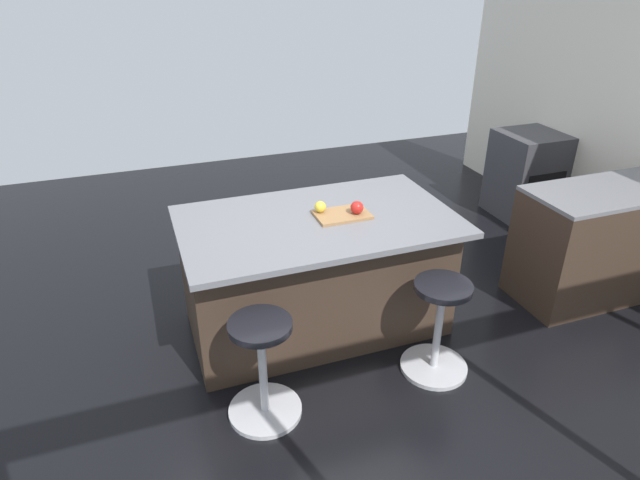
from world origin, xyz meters
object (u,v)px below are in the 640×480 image
(apple_yellow, at_px, (320,207))
(cutting_board, at_px, (342,215))
(stool_by_window, at_px, (438,330))
(apple_red, at_px, (357,208))
(oven_range, at_px, (526,175))
(kitchen_island, at_px, (315,272))
(stool_middle, at_px, (263,372))

(apple_yellow, bearing_deg, cutting_board, 152.41)
(stool_by_window, distance_m, apple_red, 0.95)
(oven_range, height_order, apple_yellow, apple_yellow)
(oven_range, distance_m, stool_by_window, 2.81)
(kitchen_island, bearing_deg, apple_yellow, -170.50)
(stool_by_window, height_order, apple_red, apple_red)
(oven_range, distance_m, stool_middle, 3.76)
(stool_by_window, height_order, stool_middle, same)
(oven_range, relative_size, stool_by_window, 1.32)
(kitchen_island, xyz_separation_m, apple_yellow, (-0.04, -0.01, 0.50))
(apple_red, bearing_deg, oven_range, -153.36)
(cutting_board, bearing_deg, apple_yellow, -27.59)
(kitchen_island, relative_size, stool_by_window, 2.77)
(apple_red, bearing_deg, stool_middle, 36.71)
(stool_by_window, xyz_separation_m, stool_middle, (1.15, 0.00, 0.00))
(oven_range, xyz_separation_m, apple_red, (2.43, 1.22, 0.52))
(apple_red, bearing_deg, stool_by_window, 116.78)
(kitchen_island, relative_size, apple_yellow, 23.69)
(stool_middle, distance_m, cutting_board, 1.16)
(kitchen_island, height_order, cutting_board, cutting_board)
(kitchen_island, relative_size, cutting_board, 5.08)
(oven_range, xyz_separation_m, cutting_board, (2.52, 1.18, 0.46))
(kitchen_island, xyz_separation_m, stool_by_window, (-0.57, 0.72, -0.14))
(oven_range, distance_m, apple_red, 2.77)
(kitchen_island, height_order, apple_red, apple_red)
(kitchen_island, distance_m, stool_middle, 0.94)
(stool_middle, bearing_deg, oven_range, -150.58)
(oven_range, distance_m, kitchen_island, 2.92)
(oven_range, xyz_separation_m, stool_by_window, (2.12, 1.84, -0.12))
(apple_red, bearing_deg, cutting_board, -23.66)
(stool_middle, height_order, apple_yellow, apple_yellow)
(stool_by_window, relative_size, apple_yellow, 8.54)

